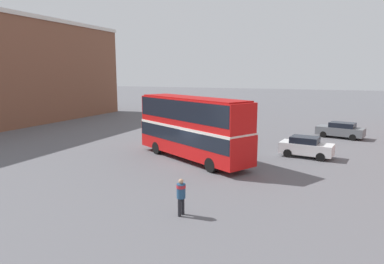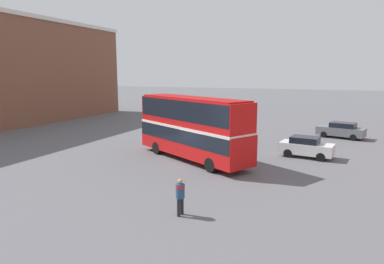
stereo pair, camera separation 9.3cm
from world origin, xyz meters
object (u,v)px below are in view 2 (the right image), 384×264
(double_decker_bus, at_px, (192,124))
(pedestrian_foreground, at_px, (180,193))
(parked_car_kerb_near, at_px, (306,147))
(parked_car_kerb_far, at_px, (341,130))

(double_decker_bus, height_order, pedestrian_foreground, double_decker_bus)
(pedestrian_foreground, bearing_deg, double_decker_bus, -59.33)
(parked_car_kerb_near, bearing_deg, parked_car_kerb_far, 83.42)
(pedestrian_foreground, distance_m, parked_car_kerb_far, 24.71)
(double_decker_bus, xyz_separation_m, parked_car_kerb_near, (7.93, 4.14, -1.88))
(double_decker_bus, relative_size, parked_car_kerb_near, 2.54)
(parked_car_kerb_near, bearing_deg, double_decker_bus, -144.12)
(double_decker_bus, bearing_deg, parked_car_kerb_far, 82.25)
(pedestrian_foreground, xyz_separation_m, parked_car_kerb_near, (4.46, 13.87, -0.26))
(parked_car_kerb_far, bearing_deg, pedestrian_foreground, 87.56)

